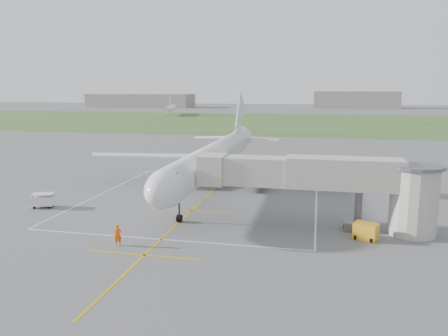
% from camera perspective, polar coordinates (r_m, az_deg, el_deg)
% --- Properties ---
extents(ground, '(700.00, 700.00, 0.00)m').
position_cam_1_polar(ground, '(59.82, -1.56, -3.01)').
color(ground, '#57575A').
rests_on(ground, ground).
extents(grass_strip, '(700.00, 120.00, 0.02)m').
position_cam_1_polar(grass_strip, '(187.55, 7.96, 6.00)').
color(grass_strip, '#375926').
rests_on(grass_strip, ground).
extents(apron_markings, '(28.20, 60.00, 0.01)m').
position_cam_1_polar(apron_markings, '(54.35, -3.02, -4.38)').
color(apron_markings, '#BF970B').
rests_on(apron_markings, ground).
extents(airliner, '(38.93, 46.75, 13.52)m').
position_cam_1_polar(airliner, '(59.68, -1.41, 1.26)').
color(airliner, silver).
rests_on(airliner, ground).
extents(jet_bridge, '(23.40, 5.00, 7.20)m').
position_cam_1_polar(jet_bridge, '(44.01, 14.34, -1.86)').
color(jet_bridge, '#A19D92').
rests_on(jet_bridge, ground).
extents(gpu_unit, '(2.45, 2.09, 1.56)m').
position_cam_1_polar(gpu_unit, '(42.84, 18.03, -7.88)').
color(gpu_unit, gold).
rests_on(gpu_unit, ground).
extents(baggage_cart, '(2.73, 2.04, 1.69)m').
position_cam_1_polar(baggage_cart, '(55.61, -22.55, -3.92)').
color(baggage_cart, silver).
rests_on(baggage_cart, ground).
extents(ramp_worker_nose, '(0.84, 0.77, 1.92)m').
position_cam_1_polar(ramp_worker_nose, '(40.31, -13.71, -8.53)').
color(ramp_worker_nose, '#EE5307').
rests_on(ramp_worker_nose, ground).
extents(ramp_worker_wing, '(1.11, 1.04, 1.82)m').
position_cam_1_polar(ramp_worker_wing, '(62.37, -4.65, -1.63)').
color(ramp_worker_wing, '#EA4107').
rests_on(ramp_worker_wing, ground).
extents(distant_hangars, '(345.00, 49.00, 12.00)m').
position_cam_1_polar(distant_hangars, '(323.24, 6.94, 8.70)').
color(distant_hangars, gray).
rests_on(distant_hangars, ground).
extents(distant_aircraft, '(179.44, 35.37, 8.85)m').
position_cam_1_polar(distant_aircraft, '(225.59, 13.52, 7.43)').
color(distant_aircraft, silver).
rests_on(distant_aircraft, ground).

